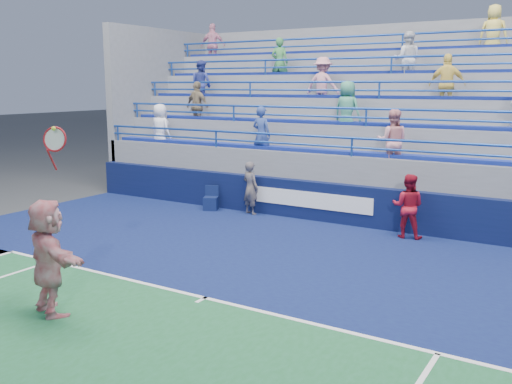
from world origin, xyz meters
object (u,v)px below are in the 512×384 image
Objects in this scene: line_judge at (250,188)px; ball_girl at (408,206)px; judge_chair at (211,203)px; tennis_player at (48,257)px.

line_judge is 0.98× the size of ball_girl.
ball_girl is (4.72, -0.19, 0.02)m from line_judge.
ball_girl is (6.03, -0.03, 0.57)m from judge_chair.
tennis_player is at bearing 58.16° from ball_girl.
tennis_player reaches higher than line_judge.
line_judge is at bearing 97.95° from tennis_player.
judge_chair is 0.46× the size of ball_girl.
tennis_player is at bearing 113.58° from line_judge.
ball_girl reaches higher than line_judge.
line_judge is (1.31, 0.16, 0.55)m from judge_chair.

